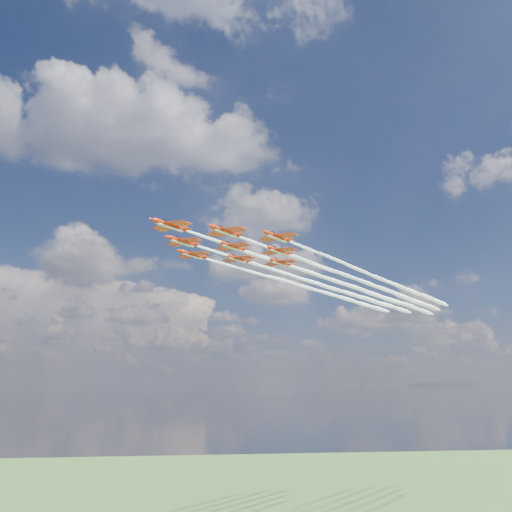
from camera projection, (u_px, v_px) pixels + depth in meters
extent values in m
cylinder|color=red|center=(170.00, 225.00, 113.61)|extent=(6.76, 6.87, 1.17)
cone|color=red|center=(153.00, 219.00, 109.52)|extent=(2.32, 2.33, 1.17)
cone|color=red|center=(186.00, 231.00, 117.45)|extent=(1.87, 1.88, 1.06)
ellipsoid|color=black|center=(164.00, 221.00, 112.09)|extent=(2.23, 2.25, 0.76)
cube|color=red|center=(172.00, 226.00, 114.00)|extent=(9.33, 9.24, 0.15)
cube|color=red|center=(184.00, 230.00, 116.88)|extent=(3.76, 3.73, 0.13)
cube|color=red|center=(184.00, 226.00, 117.28)|extent=(1.29, 1.31, 1.91)
cube|color=silver|center=(170.00, 228.00, 113.47)|extent=(6.24, 6.34, 0.13)
cylinder|color=red|center=(226.00, 231.00, 117.93)|extent=(6.76, 6.87, 1.17)
cone|color=red|center=(211.00, 226.00, 113.84)|extent=(2.32, 2.33, 1.17)
cone|color=red|center=(239.00, 236.00, 121.77)|extent=(1.87, 1.88, 1.06)
ellipsoid|color=black|center=(220.00, 227.00, 116.42)|extent=(2.23, 2.25, 0.76)
cube|color=red|center=(227.00, 232.00, 118.33)|extent=(9.33, 9.24, 0.15)
cube|color=red|center=(237.00, 235.00, 121.20)|extent=(3.76, 3.73, 0.13)
cube|color=red|center=(238.00, 232.00, 121.60)|extent=(1.29, 1.31, 1.91)
cube|color=silver|center=(226.00, 233.00, 117.80)|extent=(6.24, 6.34, 0.13)
cylinder|color=red|center=(183.00, 241.00, 126.28)|extent=(6.76, 6.87, 1.17)
cone|color=red|center=(167.00, 237.00, 122.20)|extent=(2.32, 2.33, 1.17)
cone|color=red|center=(196.00, 246.00, 130.13)|extent=(1.87, 1.88, 1.06)
ellipsoid|color=black|center=(177.00, 238.00, 124.77)|extent=(2.23, 2.25, 0.76)
cube|color=red|center=(184.00, 242.00, 126.68)|extent=(9.33, 9.24, 0.15)
cube|color=red|center=(194.00, 245.00, 129.55)|extent=(3.76, 3.73, 0.13)
cube|color=red|center=(195.00, 242.00, 129.96)|extent=(1.29, 1.31, 1.91)
cube|color=silver|center=(183.00, 243.00, 126.15)|extent=(6.24, 6.34, 0.13)
cylinder|color=red|center=(277.00, 237.00, 122.25)|extent=(6.76, 6.87, 1.17)
cone|color=red|center=(264.00, 232.00, 118.17)|extent=(2.32, 2.33, 1.17)
cone|color=red|center=(288.00, 241.00, 126.09)|extent=(1.87, 1.88, 1.06)
ellipsoid|color=black|center=(272.00, 233.00, 120.74)|extent=(2.23, 2.25, 0.76)
cube|color=red|center=(278.00, 237.00, 122.65)|extent=(9.33, 9.24, 0.15)
cube|color=red|center=(287.00, 241.00, 125.52)|extent=(3.76, 3.73, 0.13)
cube|color=red|center=(287.00, 237.00, 125.93)|extent=(1.29, 1.31, 1.91)
cube|color=silver|center=(277.00, 239.00, 122.12)|extent=(6.24, 6.34, 0.13)
cylinder|color=red|center=(232.00, 246.00, 130.61)|extent=(6.76, 6.87, 1.17)
cone|color=red|center=(219.00, 242.00, 126.52)|extent=(2.32, 2.33, 1.17)
cone|color=red|center=(244.00, 250.00, 134.45)|extent=(1.87, 1.88, 1.06)
ellipsoid|color=black|center=(227.00, 243.00, 129.09)|extent=(2.23, 2.25, 0.76)
cube|color=red|center=(233.00, 247.00, 131.00)|extent=(9.33, 9.24, 0.15)
cube|color=red|center=(242.00, 250.00, 133.88)|extent=(3.76, 3.73, 0.13)
cube|color=red|center=(243.00, 246.00, 134.28)|extent=(1.29, 1.31, 1.91)
cube|color=silver|center=(232.00, 248.00, 130.47)|extent=(6.24, 6.34, 0.13)
cylinder|color=red|center=(193.00, 255.00, 138.96)|extent=(6.76, 6.87, 1.17)
cone|color=red|center=(179.00, 251.00, 134.88)|extent=(2.32, 2.33, 1.17)
cone|color=red|center=(205.00, 258.00, 142.80)|extent=(1.87, 1.88, 1.06)
ellipsoid|color=black|center=(187.00, 251.00, 137.45)|extent=(2.23, 2.25, 0.76)
cube|color=red|center=(194.00, 255.00, 139.36)|extent=(9.33, 9.24, 0.15)
cube|color=red|center=(203.00, 258.00, 142.23)|extent=(3.76, 3.73, 0.13)
cube|color=red|center=(204.00, 255.00, 142.64)|extent=(1.29, 1.31, 1.91)
cube|color=silver|center=(193.00, 256.00, 138.83)|extent=(6.24, 6.34, 0.13)
cylinder|color=red|center=(279.00, 251.00, 134.93)|extent=(6.76, 6.87, 1.17)
cone|color=red|center=(267.00, 247.00, 130.84)|extent=(2.32, 2.33, 1.17)
cone|color=red|center=(289.00, 254.00, 138.77)|extent=(1.87, 1.88, 1.06)
ellipsoid|color=black|center=(274.00, 247.00, 133.42)|extent=(2.23, 2.25, 0.76)
cube|color=red|center=(280.00, 251.00, 135.33)|extent=(9.33, 9.24, 0.15)
cube|color=red|center=(287.00, 254.00, 138.20)|extent=(3.76, 3.73, 0.13)
cube|color=red|center=(288.00, 251.00, 138.60)|extent=(1.29, 1.31, 1.91)
cube|color=silver|center=(279.00, 253.00, 134.80)|extent=(6.24, 6.34, 0.13)
cylinder|color=red|center=(238.00, 259.00, 143.28)|extent=(6.76, 6.87, 1.17)
cone|color=red|center=(226.00, 255.00, 139.20)|extent=(2.32, 2.33, 1.17)
cone|color=red|center=(248.00, 262.00, 147.13)|extent=(1.87, 1.88, 1.06)
ellipsoid|color=black|center=(233.00, 256.00, 141.77)|extent=(2.23, 2.25, 0.76)
cube|color=red|center=(239.00, 259.00, 143.68)|extent=(9.33, 9.24, 0.15)
cube|color=red|center=(247.00, 261.00, 146.55)|extent=(3.76, 3.73, 0.13)
cube|color=red|center=(247.00, 258.00, 146.96)|extent=(1.29, 1.31, 1.91)
cube|color=silver|center=(238.00, 260.00, 143.15)|extent=(6.24, 6.34, 0.13)
cylinder|color=red|center=(280.00, 262.00, 147.61)|extent=(6.76, 6.87, 1.17)
cone|color=red|center=(269.00, 259.00, 143.52)|extent=(2.32, 2.33, 1.17)
cone|color=red|center=(289.00, 265.00, 151.45)|extent=(1.87, 1.88, 1.06)
ellipsoid|color=black|center=(276.00, 259.00, 146.09)|extent=(2.23, 2.25, 0.76)
cube|color=red|center=(281.00, 263.00, 148.00)|extent=(9.33, 9.24, 0.15)
cube|color=red|center=(288.00, 265.00, 150.88)|extent=(3.76, 3.73, 0.13)
cube|color=red|center=(288.00, 262.00, 151.28)|extent=(1.29, 1.31, 1.91)
cube|color=silver|center=(280.00, 264.00, 147.47)|extent=(6.24, 6.34, 0.13)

